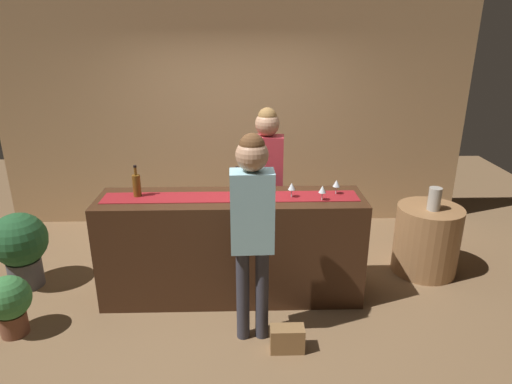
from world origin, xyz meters
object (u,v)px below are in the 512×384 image
vase_on_side_table (435,199)px  potted_plant_tall (20,245)px  wine_bottle_amber (137,185)px  bartender (267,171)px  wine_glass_far_end (322,190)px  wine_bottle_clear (237,187)px  wine_bottle_green (253,185)px  customer_sipping (252,217)px  round_side_table (427,240)px  wine_glass_mid_counter (292,187)px  wine_glass_near_customer (336,184)px  potted_plant_small (9,302)px  handbag (287,339)px

vase_on_side_table → potted_plant_tall: size_ratio=0.30×
wine_bottle_amber → bartender: bartender is taller
wine_glass_far_end → vase_on_side_table: wine_glass_far_end is taller
wine_bottle_clear → potted_plant_tall: bearing=173.6°
wine_bottle_amber → vase_on_side_table: (2.94, 0.31, -0.29)m
wine_bottle_green → wine_bottle_clear: size_ratio=1.00×
customer_sipping → potted_plant_tall: 2.56m
round_side_table → vase_on_side_table: bearing=-95.2°
wine_bottle_green → potted_plant_tall: (-2.34, 0.22, -0.69)m
wine_bottle_amber → wine_bottle_green: same height
potted_plant_tall → bartender: bearing=8.2°
wine_glass_mid_counter → customer_sipping: customer_sipping is taller
wine_glass_near_customer → potted_plant_tall: (-3.11, 0.17, -0.68)m
potted_plant_small → potted_plant_tall: bearing=107.1°
customer_sipping → round_side_table: customer_sipping is taller
wine_glass_near_customer → potted_plant_tall: wine_glass_near_customer is taller
wine_glass_near_customer → bartender: bartender is taller
wine_glass_near_customer → potted_plant_tall: size_ratio=0.18×
wine_bottle_green → wine_glass_near_customer: (0.78, 0.04, -0.01)m
customer_sipping → wine_bottle_green: bearing=86.5°
customer_sipping → wine_glass_near_customer: bearing=40.0°
wine_bottle_clear → bartender: (0.30, 0.60, -0.05)m
vase_on_side_table → potted_plant_small: size_ratio=0.44×
vase_on_side_table → potted_plant_small: vase_on_side_table is taller
customer_sipping → vase_on_side_table: 2.16m
potted_plant_tall → wine_glass_near_customer: bearing=-3.2°
potted_plant_small → wine_glass_far_end: bearing=9.6°
wine_glass_far_end → handbag: wine_glass_far_end is taller
wine_bottle_clear → round_side_table: size_ratio=0.41×
wine_glass_near_customer → round_side_table: bearing=18.4°
round_side_table → vase_on_side_table: size_ratio=3.08×
wine_glass_near_customer → customer_sipping: size_ratio=0.08×
wine_bottle_amber → potted_plant_tall: (-1.26, 0.18, -0.69)m
handbag → bartender: bearing=94.1°
vase_on_side_table → potted_plant_tall: bearing=-178.2°
wine_glass_far_end → potted_plant_tall: (-2.95, 0.33, -0.68)m
wine_bottle_green → vase_on_side_table: wine_bottle_green is taller
potted_plant_small → handbag: size_ratio=1.96×
wine_glass_mid_counter → potted_plant_small: (-2.44, -0.55, -0.82)m
wine_bottle_amber → round_side_table: 3.07m
wine_bottle_amber → wine_bottle_clear: bearing=-4.1°
customer_sipping → round_side_table: size_ratio=2.42×
bartender → potted_plant_tall: size_ratio=2.22×
wine_bottle_amber → wine_bottle_clear: size_ratio=1.00×
wine_bottle_amber → wine_glass_near_customer: (1.85, 0.01, -0.01)m
wine_bottle_green → vase_on_side_table: bearing=10.7°
wine_bottle_amber → vase_on_side_table: size_ratio=1.26×
wine_glass_mid_counter → wine_bottle_amber: bearing=177.4°
wine_glass_far_end → potted_plant_tall: 3.05m
wine_glass_mid_counter → potted_plant_tall: size_ratio=0.18×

